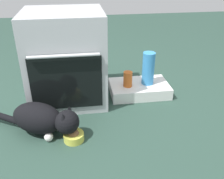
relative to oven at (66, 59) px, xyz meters
The scene contains 7 objects.
ground 0.55m from the oven, 81.87° to the right, with size 8.00×8.00×0.00m, color #284238.
oven is the anchor object (origin of this frame).
pantry_cabinet 0.73m from the oven, ahead, with size 0.54×0.35×0.10m, color white.
food_bowl 0.70m from the oven, 86.85° to the right, with size 0.14×0.14×0.09m.
cat 0.58m from the oven, 110.13° to the right, with size 0.74×0.43×0.25m.
water_bottle 0.74m from the oven, ahead, with size 0.11×0.11×0.30m, color #388CD1.
sauce_jar 0.57m from the oven, ahead, with size 0.08×0.08×0.14m, color #D16023.
Camera 1 is at (0.04, -1.63, 1.15)m, focal length 40.32 mm.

